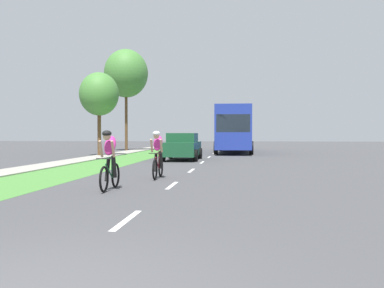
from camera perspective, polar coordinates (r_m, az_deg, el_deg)
The scene contains 10 objects.
ground_plane at distance 23.89m, azimuth 1.55°, elevation -2.22°, with size 120.00×120.00×0.00m, color #424244.
grass_verge at distance 24.72m, azimuth -9.42°, elevation -2.11°, with size 2.80×70.00×0.01m, color #478438.
sidewalk_concrete at distance 25.40m, azimuth -14.17°, elevation -2.04°, with size 1.56×70.00×0.10m, color #9E998E.
lane_markings_center at distance 27.87m, azimuth 2.22°, elevation -1.70°, with size 0.12×52.71×0.01m.
cyclist_lead at distance 11.79m, azimuth -10.64°, elevation -1.99°, with size 0.42×1.72×1.58m.
cyclist_trailing at distance 14.64m, azimuth -4.47°, elevation -1.32°, with size 0.42×1.72×1.58m.
sedan_dark_green at distance 24.84m, azimuth -1.26°, elevation -0.31°, with size 1.98×4.30×1.52m.
bus_blue at distance 35.03m, azimuth 5.50°, elevation 2.16°, with size 2.78×11.60×3.48m.
street_tree_near at distance 30.00m, azimuth -11.95°, elevation 6.32°, with size 2.61×2.61×5.56m.
street_tree_far at distance 38.73m, azimuth -8.54°, elevation 9.01°, with size 3.76×3.76×8.75m.
Camera 1 is at (1.94, -3.76, 1.50)m, focal length 41.14 mm.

